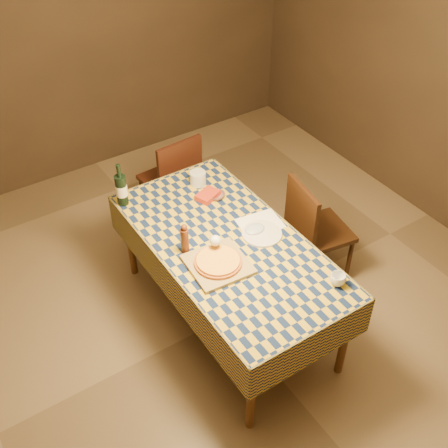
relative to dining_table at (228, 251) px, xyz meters
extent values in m
plane|color=brown|center=(0.00, 0.00, -0.69)|extent=(5.00, 5.00, 0.00)
cube|color=#34271D|center=(0.00, 2.50, 0.66)|extent=(4.50, 0.10, 2.70)
cylinder|color=brown|center=(-0.38, -0.83, -0.32)|extent=(0.06, 0.06, 0.75)
cylinder|color=brown|center=(0.38, -0.83, -0.32)|extent=(0.06, 0.06, 0.75)
cylinder|color=brown|center=(-0.38, 0.83, -0.32)|extent=(0.06, 0.06, 0.75)
cylinder|color=brown|center=(0.38, 0.83, -0.32)|extent=(0.06, 0.06, 0.75)
cube|color=brown|center=(0.00, 0.00, 0.05)|extent=(0.90, 1.80, 0.03)
cube|color=brown|center=(0.00, 0.00, 0.07)|extent=(0.92, 1.82, 0.02)
cube|color=brown|center=(0.00, -0.92, -0.07)|extent=(0.94, 0.01, 0.30)
cube|color=brown|center=(0.00, 0.92, -0.07)|extent=(0.94, 0.01, 0.30)
cube|color=brown|center=(-0.47, 0.00, -0.07)|extent=(0.01, 1.84, 0.30)
cube|color=brown|center=(0.47, 0.00, -0.07)|extent=(0.01, 1.84, 0.30)
cube|color=#9D8349|center=(-0.18, -0.15, 0.09)|extent=(0.40, 0.40, 0.02)
cylinder|color=#A6541B|center=(-0.18, -0.15, 0.11)|extent=(0.38, 0.38, 0.02)
cylinder|color=orange|center=(-0.18, -0.15, 0.12)|extent=(0.34, 0.34, 0.01)
cylinder|color=#512513|center=(-0.29, 0.08, 0.17)|extent=(0.06, 0.06, 0.19)
sphere|color=#512513|center=(-0.29, 0.08, 0.29)|extent=(0.04, 0.04, 0.04)
imported|color=#664C55|center=(0.20, 0.46, 0.10)|extent=(0.14, 0.14, 0.04)
cylinder|color=white|center=(-0.13, -0.04, 0.08)|extent=(0.08, 0.08, 0.00)
cylinder|color=white|center=(-0.13, -0.04, 0.12)|extent=(0.01, 0.01, 0.07)
sphere|color=white|center=(-0.13, -0.04, 0.19)|extent=(0.07, 0.07, 0.07)
ellipsoid|color=#44081A|center=(-0.13, -0.04, 0.18)|extent=(0.05, 0.05, 0.03)
cylinder|color=black|center=(-0.41, 0.78, 0.20)|extent=(0.10, 0.10, 0.24)
cylinder|color=black|center=(-0.41, 0.78, 0.37)|extent=(0.04, 0.04, 0.10)
cylinder|color=beige|center=(-0.41, 0.78, 0.20)|extent=(0.11, 0.11, 0.09)
cylinder|color=silver|center=(0.18, 0.69, 0.13)|extent=(0.16, 0.16, 0.10)
cube|color=#B43017|center=(0.15, 0.50, 0.10)|extent=(0.20, 0.17, 0.04)
cylinder|color=silver|center=(0.24, -0.06, 0.08)|extent=(0.34, 0.34, 0.02)
imported|color=white|center=(0.36, -0.70, 0.12)|extent=(0.11, 0.11, 0.08)
cube|color=white|center=(0.30, 0.04, 0.08)|extent=(0.33, 0.27, 0.00)
ellipsoid|color=#A7B9D6|center=(0.22, -0.01, 0.10)|extent=(0.17, 0.14, 0.04)
cube|color=black|center=(0.21, 1.26, -0.24)|extent=(0.45, 0.45, 0.04)
cube|color=black|center=(0.23, 1.06, 0.01)|extent=(0.42, 0.07, 0.46)
cylinder|color=black|center=(0.38, 1.45, -0.48)|extent=(0.04, 0.04, 0.43)
cylinder|color=black|center=(0.02, 1.42, -0.48)|extent=(0.04, 0.04, 0.43)
cylinder|color=black|center=(0.41, 1.09, -0.48)|extent=(0.04, 0.04, 0.43)
cylinder|color=black|center=(0.05, 1.06, -0.48)|extent=(0.04, 0.04, 0.43)
cube|color=black|center=(0.88, 0.00, -0.24)|extent=(0.48, 0.48, 0.04)
cube|color=black|center=(0.68, 0.03, 0.01)|extent=(0.10, 0.42, 0.46)
cylinder|color=black|center=(1.02, -0.21, -0.48)|extent=(0.04, 0.04, 0.43)
cylinder|color=black|center=(1.08, 0.15, -0.48)|extent=(0.04, 0.04, 0.43)
cylinder|color=black|center=(0.67, -0.15, -0.48)|extent=(0.04, 0.04, 0.43)
cylinder|color=black|center=(0.73, 0.21, -0.48)|extent=(0.04, 0.04, 0.43)
camera|label=1|loc=(-1.57, -2.34, 2.64)|focal=45.00mm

